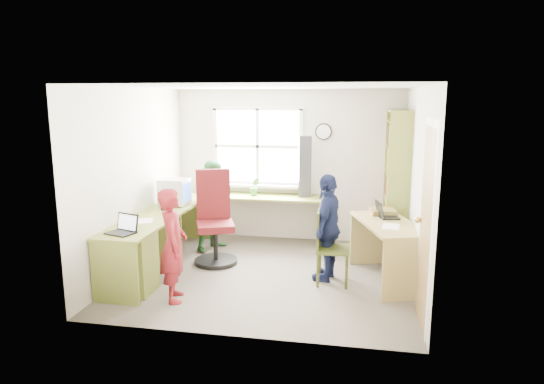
# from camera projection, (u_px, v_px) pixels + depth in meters

# --- Properties ---
(room) EXTENTS (3.64, 3.44, 2.44)m
(room) POSITION_uv_depth(u_px,v_px,m) (271.00, 181.00, 6.19)
(room) COLOR #4F473E
(room) RESTS_ON ground
(l_desk) EXTENTS (2.38, 2.95, 0.75)m
(l_desk) POSITION_uv_depth(u_px,v_px,m) (164.00, 242.00, 6.20)
(l_desk) COLOR olive
(l_desk) RESTS_ON ground
(right_desk) EXTENTS (0.97, 1.43, 0.76)m
(right_desk) POSITION_uv_depth(u_px,v_px,m) (387.00, 239.00, 6.02)
(right_desk) COLOR tan
(right_desk) RESTS_ON ground
(bookshelf) EXTENTS (0.30, 1.02, 2.10)m
(bookshelf) POSITION_uv_depth(u_px,v_px,m) (396.00, 187.00, 6.99)
(bookshelf) COLOR olive
(bookshelf) RESTS_ON ground
(swivel_chair) EXTENTS (0.78, 0.78, 1.29)m
(swivel_chair) POSITION_uv_depth(u_px,v_px,m) (215.00, 223.00, 6.74)
(swivel_chair) COLOR black
(swivel_chair) RESTS_ON ground
(wooden_chair) EXTENTS (0.41, 0.41, 0.92)m
(wooden_chair) POSITION_uv_depth(u_px,v_px,m) (327.00, 244.00, 5.95)
(wooden_chair) COLOR #353D14
(wooden_chair) RESTS_ON ground
(crt_monitor) EXTENTS (0.40, 0.36, 0.38)m
(crt_monitor) POSITION_uv_depth(u_px,v_px,m) (174.00, 192.00, 6.94)
(crt_monitor) COLOR silver
(crt_monitor) RESTS_ON l_desk
(laptop_left) EXTENTS (0.37, 0.34, 0.21)m
(laptop_left) POSITION_uv_depth(u_px,v_px,m) (123.00, 229.00, 5.54)
(laptop_left) COLOR black
(laptop_left) RESTS_ON l_desk
(laptop_right) EXTENTS (0.33, 0.37, 0.22)m
(laptop_right) POSITION_uv_depth(u_px,v_px,m) (385.00, 213.00, 6.23)
(laptop_right) COLOR black
(laptop_right) RESTS_ON right_desk
(speaker_a) EXTENTS (0.09, 0.09, 0.17)m
(speaker_a) POSITION_uv_depth(u_px,v_px,m) (165.00, 204.00, 6.65)
(speaker_a) COLOR black
(speaker_a) RESTS_ON l_desk
(speaker_b) EXTENTS (0.10, 0.10, 0.17)m
(speaker_b) POSITION_uv_depth(u_px,v_px,m) (182.00, 196.00, 7.18)
(speaker_b) COLOR black
(speaker_b) RESTS_ON l_desk
(cd_tower) EXTENTS (0.22, 0.21, 0.95)m
(cd_tower) POSITION_uv_depth(u_px,v_px,m) (305.00, 166.00, 7.49)
(cd_tower) COLOR black
(cd_tower) RESTS_ON l_desk
(game_box) EXTENTS (0.36, 0.36, 0.06)m
(game_box) POSITION_uv_depth(u_px,v_px,m) (383.00, 211.00, 6.42)
(game_box) COLOR red
(game_box) RESTS_ON right_desk
(paper_a) EXTENTS (0.28, 0.32, 0.00)m
(paper_a) POSITION_uv_depth(u_px,v_px,m) (145.00, 221.00, 6.08)
(paper_a) COLOR white
(paper_a) RESTS_ON l_desk
(paper_b) EXTENTS (0.24, 0.31, 0.00)m
(paper_b) POSITION_uv_depth(u_px,v_px,m) (391.00, 226.00, 5.79)
(paper_b) COLOR white
(paper_b) RESTS_ON right_desk
(potted_plant) EXTENTS (0.18, 0.16, 0.28)m
(potted_plant) POSITION_uv_depth(u_px,v_px,m) (255.00, 187.00, 7.62)
(potted_plant) COLOR #357E32
(potted_plant) RESTS_ON l_desk
(person_red) EXTENTS (0.45, 0.55, 1.29)m
(person_red) POSITION_uv_depth(u_px,v_px,m) (173.00, 245.00, 5.43)
(person_red) COLOR maroon
(person_red) RESTS_ON ground
(person_green) EXTENTS (0.76, 0.82, 1.35)m
(person_green) POSITION_uv_depth(u_px,v_px,m) (215.00, 205.00, 7.28)
(person_green) COLOR #2A6A30
(person_green) RESTS_ON ground
(person_navy) EXTENTS (0.48, 0.84, 1.35)m
(person_navy) POSITION_uv_depth(u_px,v_px,m) (328.00, 227.00, 6.06)
(person_navy) COLOR #141C40
(person_navy) RESTS_ON ground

